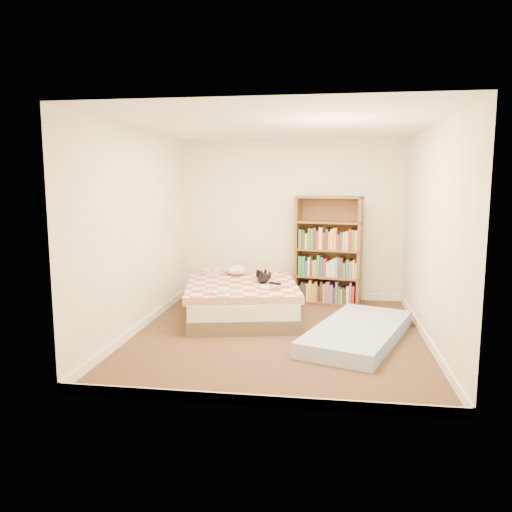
# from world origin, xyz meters

# --- Properties ---
(room) EXTENTS (3.51, 4.01, 2.51)m
(room) POSITION_xyz_m (0.00, 0.00, 1.20)
(room) COLOR #452D1D
(room) RESTS_ON ground
(bed) EXTENTS (1.77, 2.24, 0.54)m
(bed) POSITION_xyz_m (-0.60, 0.86, 0.24)
(bed) COLOR brown
(bed) RESTS_ON room
(bookshelf) EXTENTS (1.05, 0.50, 1.64)m
(bookshelf) POSITION_xyz_m (0.59, 1.73, 0.59)
(bookshelf) COLOR brown
(bookshelf) RESTS_ON room
(floor_mattress) EXTENTS (1.48, 2.13, 0.18)m
(floor_mattress) POSITION_xyz_m (0.96, -0.07, 0.09)
(floor_mattress) COLOR #718ABD
(floor_mattress) RESTS_ON room
(black_cat) EXTENTS (0.29, 0.61, 0.14)m
(black_cat) POSITION_xyz_m (-0.28, 0.84, 0.54)
(black_cat) COLOR black
(black_cat) RESTS_ON bed
(white_dog) EXTENTS (0.30, 0.31, 0.14)m
(white_dog) POSITION_xyz_m (-0.75, 1.29, 0.55)
(white_dog) COLOR silver
(white_dog) RESTS_ON bed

